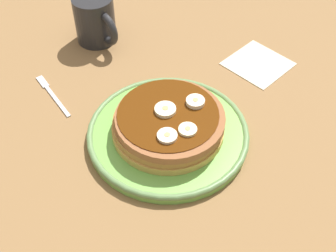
% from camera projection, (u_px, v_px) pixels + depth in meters
% --- Properties ---
extents(ground_plane, '(1.40, 1.40, 0.03)m').
position_uv_depth(ground_plane, '(168.00, 143.00, 0.76)').
color(ground_plane, olive).
extents(plate, '(0.27, 0.27, 0.02)m').
position_uv_depth(plate, '(168.00, 133.00, 0.74)').
color(plate, '#72B74C').
rests_on(plate, ground_plane).
extents(pancake_stack, '(0.19, 0.19, 0.04)m').
position_uv_depth(pancake_stack, '(169.00, 123.00, 0.72)').
color(pancake_stack, tan).
rests_on(pancake_stack, plate).
extents(banana_slice_0, '(0.03, 0.03, 0.01)m').
position_uv_depth(banana_slice_0, '(166.00, 109.00, 0.71)').
color(banana_slice_0, '#F9EEC0').
rests_on(banana_slice_0, pancake_stack).
extents(banana_slice_1, '(0.03, 0.03, 0.01)m').
position_uv_depth(banana_slice_1, '(195.00, 102.00, 0.72)').
color(banana_slice_1, '#F4E6C2').
rests_on(banana_slice_1, pancake_stack).
extents(banana_slice_2, '(0.03, 0.03, 0.01)m').
position_uv_depth(banana_slice_2, '(167.00, 136.00, 0.67)').
color(banana_slice_2, '#F3E4C0').
rests_on(banana_slice_2, pancake_stack).
extents(banana_slice_3, '(0.03, 0.03, 0.01)m').
position_uv_depth(banana_slice_3, '(186.00, 131.00, 0.68)').
color(banana_slice_3, '#F8F0B8').
rests_on(banana_slice_3, pancake_stack).
extents(coffee_mug, '(0.12, 0.08, 0.10)m').
position_uv_depth(coffee_mug, '(96.00, 19.00, 0.90)').
color(coffee_mug, '#262628').
rests_on(coffee_mug, ground_plane).
extents(napkin, '(0.12, 0.12, 0.00)m').
position_uv_depth(napkin, '(258.00, 64.00, 0.88)').
color(napkin, beige).
rests_on(napkin, ground_plane).
extents(fork, '(0.13, 0.02, 0.01)m').
position_uv_depth(fork, '(51.00, 93.00, 0.82)').
color(fork, silver).
rests_on(fork, ground_plane).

